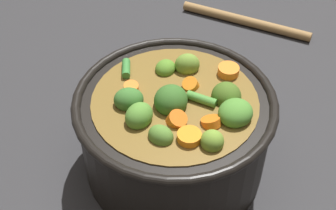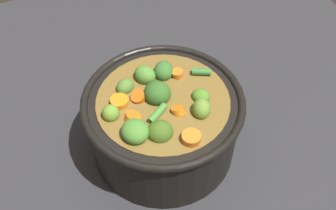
# 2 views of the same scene
# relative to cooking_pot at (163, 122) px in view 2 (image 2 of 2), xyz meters

# --- Properties ---
(ground_plane) EXTENTS (1.10, 1.10, 0.00)m
(ground_plane) POSITION_rel_cooking_pot_xyz_m (-0.00, 0.00, -0.07)
(ground_plane) COLOR #2D2D30
(cooking_pot) EXTENTS (0.25, 0.25, 0.15)m
(cooking_pot) POSITION_rel_cooking_pot_xyz_m (0.00, 0.00, 0.00)
(cooking_pot) COLOR black
(cooking_pot) RESTS_ON ground_plane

